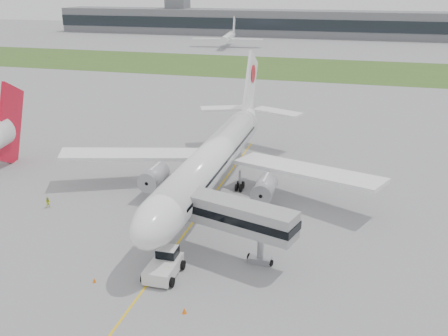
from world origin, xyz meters
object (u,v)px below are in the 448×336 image
(pushback_tug, at_px, (165,264))
(ground_crew_near, at_px, (169,274))
(airliner, at_px, (215,156))
(jet_bridge, at_px, (226,214))

(pushback_tug, distance_m, ground_crew_near, 1.42)
(airliner, bearing_deg, ground_crew_near, -85.41)
(ground_crew_near, bearing_deg, airliner, -81.85)
(airliner, xyz_separation_m, pushback_tug, (1.00, -22.13, -4.46))
(pushback_tug, distance_m, jet_bridge, 8.56)
(pushback_tug, bearing_deg, ground_crew_near, -51.61)
(airliner, bearing_deg, jet_bridge, -69.45)
(airliner, distance_m, pushback_tug, 22.59)
(ground_crew_near, bearing_deg, jet_bridge, -120.57)
(airliner, relative_size, pushback_tug, 10.53)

